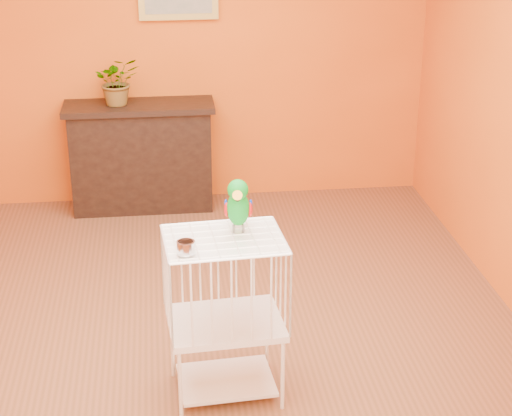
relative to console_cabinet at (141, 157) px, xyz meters
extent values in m
plane|color=brown|center=(0.35, -2.04, -0.44)|extent=(4.50, 4.50, 0.00)
plane|color=#D95C14|center=(0.35, 0.21, 0.86)|extent=(4.00, 0.00, 4.00)
plane|color=#D95C14|center=(0.35, -4.29, 0.86)|extent=(4.00, 0.00, 4.00)
cube|color=black|center=(0.00, 0.00, -0.02)|extent=(1.11, 0.37, 0.83)
cube|color=black|center=(0.00, 0.00, 0.42)|extent=(1.19, 0.43, 0.05)
cube|color=black|center=(0.00, -0.16, -0.02)|extent=(0.78, 0.02, 0.42)
cube|color=#512717|center=(-0.23, -0.04, -0.12)|extent=(0.05, 0.17, 0.26)
cube|color=#2D4B25|center=(-0.16, -0.04, -0.12)|extent=(0.05, 0.17, 0.26)
cube|color=#512717|center=(-0.07, -0.04, -0.12)|extent=(0.05, 0.17, 0.26)
cube|color=#2D4B25|center=(0.02, -0.04, -0.12)|extent=(0.05, 0.17, 0.26)
cube|color=#512717|center=(0.11, -0.04, -0.12)|extent=(0.05, 0.17, 0.26)
imported|color=#26722D|center=(-0.15, -0.05, 0.59)|extent=(0.40, 0.43, 0.30)
cube|color=white|center=(0.45, -2.67, -0.37)|extent=(0.53, 0.42, 0.02)
cube|color=white|center=(0.45, -2.67, -0.01)|extent=(0.63, 0.50, 0.04)
cube|color=white|center=(0.45, -2.67, 0.48)|extent=(0.63, 0.50, 0.01)
cylinder|color=white|center=(0.20, -2.90, -0.24)|extent=(0.02, 0.02, 0.41)
cylinder|color=white|center=(0.74, -2.86, -0.24)|extent=(0.02, 0.02, 0.41)
cylinder|color=white|center=(0.17, -2.49, -0.24)|extent=(0.02, 0.02, 0.41)
cylinder|color=white|center=(0.71, -2.45, -0.24)|extent=(0.02, 0.02, 0.41)
cylinder|color=silver|center=(0.26, -2.83, 0.52)|extent=(0.09, 0.09, 0.06)
cylinder|color=#59544C|center=(0.51, -2.60, 0.50)|extent=(0.01, 0.01, 0.04)
cylinder|color=#59544C|center=(0.56, -2.61, 0.50)|extent=(0.01, 0.01, 0.04)
ellipsoid|color=#0B9324|center=(0.54, -2.60, 0.61)|extent=(0.14, 0.18, 0.22)
ellipsoid|color=#0B9324|center=(0.53, -2.64, 0.73)|extent=(0.12, 0.12, 0.11)
cone|color=orange|center=(0.52, -2.69, 0.72)|extent=(0.06, 0.08, 0.07)
cone|color=black|center=(0.53, -2.67, 0.70)|extent=(0.03, 0.03, 0.03)
sphere|color=black|center=(0.49, -2.65, 0.74)|extent=(0.02, 0.02, 0.02)
sphere|color=black|center=(0.56, -2.66, 0.74)|extent=(0.02, 0.02, 0.02)
ellipsoid|color=#A50C0C|center=(0.48, -2.59, 0.60)|extent=(0.03, 0.07, 0.07)
ellipsoid|color=navy|center=(0.60, -2.60, 0.60)|extent=(0.03, 0.07, 0.07)
cone|color=#0B9324|center=(0.54, -2.53, 0.54)|extent=(0.09, 0.16, 0.12)
camera|label=1|loc=(0.15, -6.58, 2.30)|focal=60.00mm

